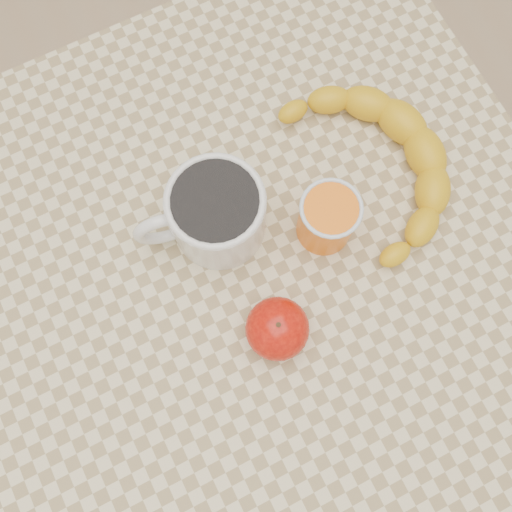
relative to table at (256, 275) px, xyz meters
name	(u,v)px	position (x,y,z in m)	size (l,w,h in m)	color
ground	(256,331)	(0.00, 0.00, -0.66)	(3.00, 3.00, 0.00)	tan
table	(256,275)	(0.00, 0.00, 0.00)	(0.80, 0.80, 0.75)	beige
coffee_mug	(214,213)	(-0.02, 0.06, 0.14)	(0.17, 0.14, 0.10)	silver
orange_juice_glass	(327,219)	(0.10, 0.00, 0.13)	(0.08, 0.08, 0.09)	orange
apple	(277,329)	(-0.02, -0.09, 0.12)	(0.10, 0.10, 0.07)	#8E0804
banana	(376,165)	(0.19, 0.04, 0.11)	(0.24, 0.33, 0.05)	gold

